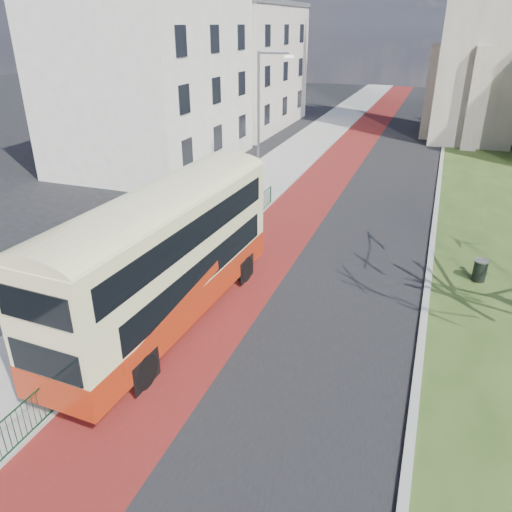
% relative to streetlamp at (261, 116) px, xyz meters
% --- Properties ---
extents(ground, '(160.00, 160.00, 0.00)m').
position_rel_streetlamp_xyz_m(ground, '(4.35, -18.00, -4.59)').
color(ground, black).
rests_on(ground, ground).
extents(road_carriageway, '(9.00, 120.00, 0.01)m').
position_rel_streetlamp_xyz_m(road_carriageway, '(5.85, 2.00, -4.59)').
color(road_carriageway, black).
rests_on(road_carriageway, ground).
extents(bus_lane, '(3.40, 120.00, 0.01)m').
position_rel_streetlamp_xyz_m(bus_lane, '(3.15, 2.00, -4.59)').
color(bus_lane, '#591414').
rests_on(bus_lane, ground).
extents(pavement_west, '(4.00, 120.00, 0.12)m').
position_rel_streetlamp_xyz_m(pavement_west, '(-0.65, 2.00, -4.53)').
color(pavement_west, gray).
rests_on(pavement_west, ground).
extents(kerb_west, '(0.25, 120.00, 0.13)m').
position_rel_streetlamp_xyz_m(kerb_west, '(1.35, 2.00, -4.53)').
color(kerb_west, '#999993').
rests_on(kerb_west, ground).
extents(kerb_east, '(0.25, 80.00, 0.13)m').
position_rel_streetlamp_xyz_m(kerb_east, '(10.45, 4.00, -4.53)').
color(kerb_east, '#999993').
rests_on(kerb_east, ground).
extents(pedestrian_railing, '(0.07, 24.00, 1.12)m').
position_rel_streetlamp_xyz_m(pedestrian_railing, '(1.40, -14.00, -4.04)').
color(pedestrian_railing, '#0D3A1D').
rests_on(pedestrian_railing, ground).
extents(street_block_near, '(10.30, 14.30, 13.00)m').
position_rel_streetlamp_xyz_m(street_block_near, '(-9.65, 4.00, 1.92)').
color(street_block_near, beige).
rests_on(street_block_near, ground).
extents(street_block_far, '(10.30, 16.30, 11.50)m').
position_rel_streetlamp_xyz_m(street_block_far, '(-9.65, 20.00, 1.17)').
color(street_block_far, beige).
rests_on(street_block_far, ground).
extents(streetlamp, '(2.13, 0.18, 8.00)m').
position_rel_streetlamp_xyz_m(streetlamp, '(0.00, 0.00, 0.00)').
color(streetlamp, gray).
rests_on(streetlamp, pavement_west).
extents(bus, '(3.08, 11.17, 4.62)m').
position_rel_streetlamp_xyz_m(bus, '(2.06, -15.19, -1.96)').
color(bus, '#9E270E').
rests_on(bus, ground).
extents(litter_bin, '(0.66, 0.66, 0.91)m').
position_rel_streetlamp_xyz_m(litter_bin, '(12.35, -8.29, -4.09)').
color(litter_bin, black).
rests_on(litter_bin, grass_green).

